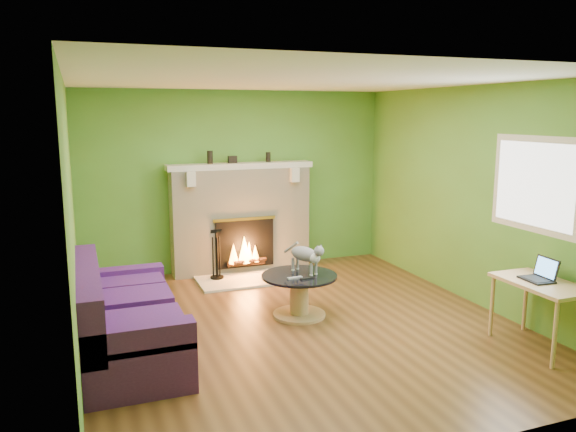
# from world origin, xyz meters

# --- Properties ---
(floor) EXTENTS (5.00, 5.00, 0.00)m
(floor) POSITION_xyz_m (0.00, 0.00, 0.00)
(floor) COLOR #573318
(floor) RESTS_ON ground
(ceiling) EXTENTS (5.00, 5.00, 0.00)m
(ceiling) POSITION_xyz_m (0.00, 0.00, 2.60)
(ceiling) COLOR white
(ceiling) RESTS_ON wall_back
(wall_back) EXTENTS (5.00, 0.00, 5.00)m
(wall_back) POSITION_xyz_m (0.00, 2.50, 1.30)
(wall_back) COLOR #50822A
(wall_back) RESTS_ON floor
(wall_front) EXTENTS (5.00, 0.00, 5.00)m
(wall_front) POSITION_xyz_m (0.00, -2.50, 1.30)
(wall_front) COLOR #50822A
(wall_front) RESTS_ON floor
(wall_left) EXTENTS (0.00, 5.00, 5.00)m
(wall_left) POSITION_xyz_m (-2.25, 0.00, 1.30)
(wall_left) COLOR #50822A
(wall_left) RESTS_ON floor
(wall_right) EXTENTS (0.00, 5.00, 5.00)m
(wall_right) POSITION_xyz_m (2.25, 0.00, 1.30)
(wall_right) COLOR #50822A
(wall_right) RESTS_ON floor
(window_frame) EXTENTS (0.00, 1.20, 1.20)m
(window_frame) POSITION_xyz_m (2.24, -0.90, 1.55)
(window_frame) COLOR silver
(window_frame) RESTS_ON wall_right
(window_pane) EXTENTS (0.00, 1.06, 1.06)m
(window_pane) POSITION_xyz_m (2.23, -0.90, 1.55)
(window_pane) COLOR white
(window_pane) RESTS_ON wall_right
(fireplace) EXTENTS (2.10, 0.46, 1.58)m
(fireplace) POSITION_xyz_m (0.00, 2.32, 0.77)
(fireplace) COLOR beige
(fireplace) RESTS_ON floor
(hearth) EXTENTS (1.50, 0.75, 0.03)m
(hearth) POSITION_xyz_m (0.00, 1.80, 0.01)
(hearth) COLOR beige
(hearth) RESTS_ON floor
(mantel) EXTENTS (2.10, 0.28, 0.08)m
(mantel) POSITION_xyz_m (0.00, 2.30, 1.54)
(mantel) COLOR beige
(mantel) RESTS_ON fireplace
(sofa) EXTENTS (0.90, 1.98, 0.89)m
(sofa) POSITION_xyz_m (-1.86, -0.12, 0.34)
(sofa) COLOR #44185B
(sofa) RESTS_ON floor
(coffee_table) EXTENTS (0.86, 0.86, 0.48)m
(coffee_table) POSITION_xyz_m (0.09, 0.26, 0.28)
(coffee_table) COLOR tan
(coffee_table) RESTS_ON floor
(desk) EXTENTS (0.53, 0.91, 0.67)m
(desk) POSITION_xyz_m (1.95, -1.38, 0.59)
(desk) COLOR tan
(desk) RESTS_ON floor
(cat) EXTENTS (0.43, 0.62, 0.36)m
(cat) POSITION_xyz_m (0.17, 0.31, 0.67)
(cat) COLOR slate
(cat) RESTS_ON coffee_table
(remote_silver) EXTENTS (0.17, 0.06, 0.02)m
(remote_silver) POSITION_xyz_m (-0.01, 0.14, 0.49)
(remote_silver) COLOR gray
(remote_silver) RESTS_ON coffee_table
(remote_black) EXTENTS (0.16, 0.07, 0.02)m
(remote_black) POSITION_xyz_m (0.11, 0.08, 0.49)
(remote_black) COLOR black
(remote_black) RESTS_ON coffee_table
(laptop) EXTENTS (0.28, 0.31, 0.22)m
(laptop) POSITION_xyz_m (1.93, -1.33, 0.79)
(laptop) COLOR black
(laptop) RESTS_ON desk
(fire_tools) EXTENTS (0.18, 0.18, 0.69)m
(fire_tools) POSITION_xyz_m (-0.46, 1.95, 0.37)
(fire_tools) COLOR black
(fire_tools) RESTS_ON hearth
(mantel_vase_left) EXTENTS (0.08, 0.08, 0.18)m
(mantel_vase_left) POSITION_xyz_m (-0.43, 2.33, 1.67)
(mantel_vase_left) COLOR black
(mantel_vase_left) RESTS_ON mantel
(mantel_vase_right) EXTENTS (0.07, 0.07, 0.14)m
(mantel_vase_right) POSITION_xyz_m (0.42, 2.33, 1.65)
(mantel_vase_right) COLOR black
(mantel_vase_right) RESTS_ON mantel
(mantel_box) EXTENTS (0.12, 0.08, 0.10)m
(mantel_box) POSITION_xyz_m (-0.11, 2.33, 1.63)
(mantel_box) COLOR black
(mantel_box) RESTS_ON mantel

